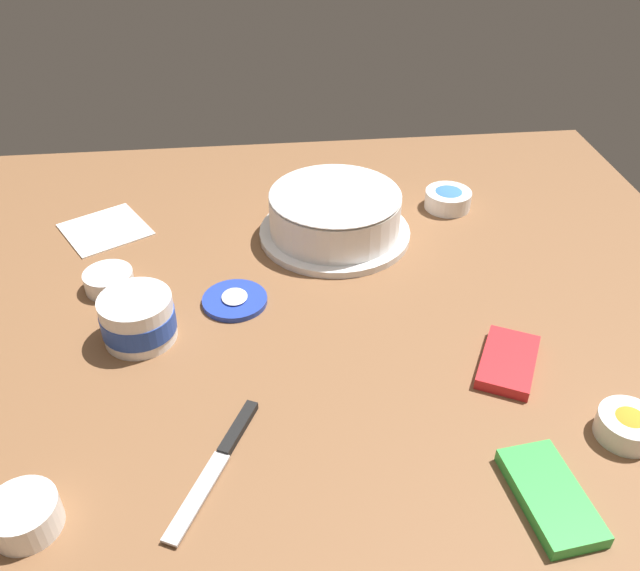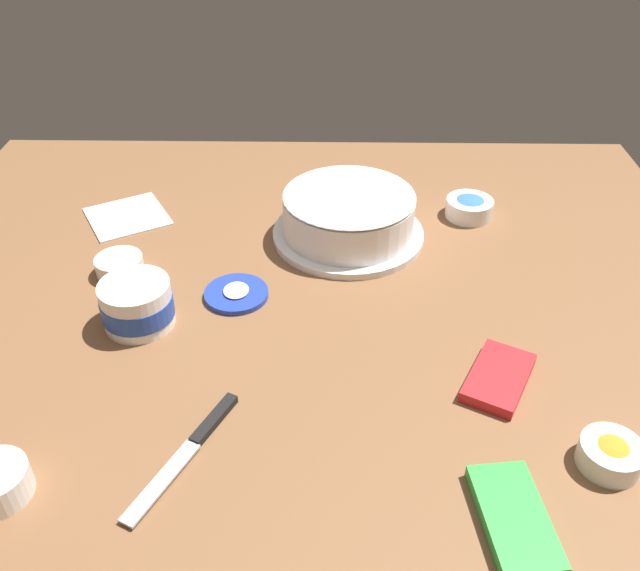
% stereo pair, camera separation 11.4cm
% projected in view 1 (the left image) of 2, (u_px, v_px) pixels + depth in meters
% --- Properties ---
extents(ground_plane, '(1.54, 1.54, 0.00)m').
position_uv_depth(ground_plane, '(310.00, 346.00, 1.07)').
color(ground_plane, brown).
extents(frosted_cake, '(0.30, 0.30, 0.10)m').
position_uv_depth(frosted_cake, '(335.00, 214.00, 1.31)').
color(frosted_cake, white).
rests_on(frosted_cake, ground_plane).
extents(frosting_tub, '(0.12, 0.12, 0.08)m').
position_uv_depth(frosting_tub, '(138.00, 318.00, 1.06)').
color(frosting_tub, white).
rests_on(frosting_tub, ground_plane).
extents(frosting_tub_lid, '(0.11, 0.11, 0.02)m').
position_uv_depth(frosting_tub_lid, '(235.00, 300.00, 1.16)').
color(frosting_tub_lid, '#233DAD').
rests_on(frosting_tub_lid, ground_plane).
extents(spreading_knife, '(0.22, 0.12, 0.01)m').
position_uv_depth(spreading_knife, '(223.00, 454.00, 0.89)').
color(spreading_knife, silver).
rests_on(spreading_knife, ground_plane).
extents(sprinkle_bowl_rainbow, '(0.09, 0.09, 0.04)m').
position_uv_depth(sprinkle_bowl_rainbow, '(24.00, 515.00, 0.80)').
color(sprinkle_bowl_rainbow, white).
rests_on(sprinkle_bowl_rainbow, ground_plane).
extents(sprinkle_bowl_orange, '(0.08, 0.08, 0.04)m').
position_uv_depth(sprinkle_bowl_orange, '(628.00, 425.00, 0.91)').
color(sprinkle_bowl_orange, white).
rests_on(sprinkle_bowl_orange, ground_plane).
extents(sprinkle_bowl_blue, '(0.10, 0.10, 0.04)m').
position_uv_depth(sprinkle_bowl_blue, '(448.00, 198.00, 1.41)').
color(sprinkle_bowl_blue, white).
rests_on(sprinkle_bowl_blue, ground_plane).
extents(sprinkle_bowl_pink, '(0.09, 0.09, 0.03)m').
position_uv_depth(sprinkle_bowl_pink, '(109.00, 280.00, 1.18)').
color(sprinkle_bowl_pink, white).
rests_on(sprinkle_bowl_pink, ground_plane).
extents(candy_box_lower, '(0.16, 0.09, 0.02)m').
position_uv_depth(candy_box_lower, '(550.00, 496.00, 0.83)').
color(candy_box_lower, green).
rests_on(candy_box_lower, ground_plane).
extents(candy_box_upper, '(0.16, 0.13, 0.02)m').
position_uv_depth(candy_box_upper, '(508.00, 362.00, 1.03)').
color(candy_box_upper, red).
rests_on(candy_box_upper, ground_plane).
extents(paper_napkin, '(0.20, 0.20, 0.01)m').
position_uv_depth(paper_napkin, '(105.00, 229.00, 1.35)').
color(paper_napkin, white).
rests_on(paper_napkin, ground_plane).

